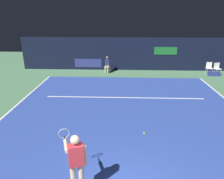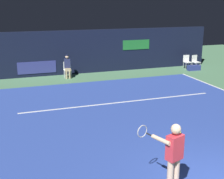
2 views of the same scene
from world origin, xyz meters
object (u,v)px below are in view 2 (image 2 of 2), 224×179
object	(u,v)px
courtside_chair_near	(187,61)
equipment_bag	(194,68)
tennis_ball	(180,132)
courtside_chair_far	(196,61)
tennis_player	(173,156)
line_judge_on_chair	(67,66)

from	to	relation	value
courtside_chair_near	equipment_bag	xyz separation A→B (m)	(0.15, -0.61, -0.34)
tennis_ball	courtside_chair_far	bearing A→B (deg)	53.91
courtside_chair_far	courtside_chair_near	bearing A→B (deg)	160.42
courtside_chair_far	tennis_ball	size ratio (longest dim) A/B	12.94
courtside_chair_near	courtside_chair_far	distance (m)	0.57
courtside_chair_far	equipment_bag	world-z (taller)	courtside_chair_far
tennis_player	tennis_ball	bearing A→B (deg)	55.57
line_judge_on_chair	equipment_bag	size ratio (longest dim) A/B	1.57
tennis_player	equipment_bag	bearing A→B (deg)	54.59
tennis_player	courtside_chair_near	size ratio (longest dim) A/B	1.97
courtside_chair_near	tennis_ball	xyz separation A→B (m)	(-5.88, -8.98, -0.46)
courtside_chair_far	equipment_bag	distance (m)	0.67
line_judge_on_chair	courtside_chair_near	world-z (taller)	line_judge_on_chair
line_judge_on_chair	courtside_chair_near	distance (m)	7.86
equipment_bag	tennis_ball	bearing A→B (deg)	-125.08
line_judge_on_chair	tennis_ball	xyz separation A→B (m)	(1.98, -8.99, -0.64)
line_judge_on_chair	tennis_ball	distance (m)	9.23
courtside_chair_near	equipment_bag	bearing A→B (deg)	-76.45
tennis_ball	courtside_chair_near	bearing A→B (deg)	56.81
courtside_chair_near	equipment_bag	size ratio (longest dim) A/B	1.05
tennis_player	equipment_bag	xyz separation A→B (m)	(8.02, 11.29, -0.83)
line_judge_on_chair	courtside_chair_far	xyz separation A→B (m)	(8.39, -0.20, -0.18)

